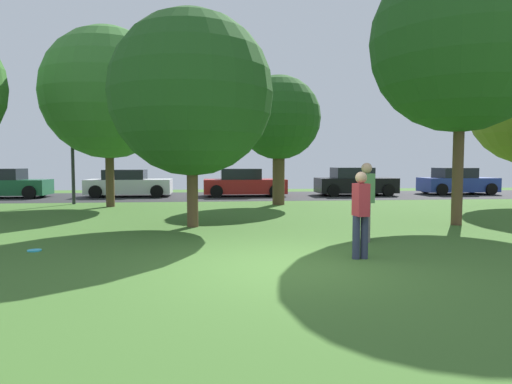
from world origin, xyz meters
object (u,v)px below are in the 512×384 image
object	(u,v)px
oak_tree_center	(192,94)
person_thrower	(366,198)
oak_tree_right	(462,42)
parked_car_blue	(457,182)
parked_car_white	(129,184)
parked_car_black	(355,183)
person_bystander	(361,211)
parked_car_red	(244,184)
birch_tree_lone	(279,118)
frisbee_disc	(34,250)
street_lamp_post	(73,151)
maple_tree_far	(108,93)
parked_car_green	(6,185)

from	to	relation	value
oak_tree_center	person_thrower	world-z (taller)	oak_tree_center
oak_tree_right	parked_car_blue	world-z (taller)	oak_tree_right
oak_tree_center	parked_car_white	bearing A→B (deg)	108.13
oak_tree_center	person_thrower	xyz separation A→B (m)	(3.95, -2.74, -2.64)
oak_tree_center	oak_tree_right	size ratio (longest dim) A/B	0.77
parked_car_black	person_bystander	bearing A→B (deg)	-107.88
parked_car_red	birch_tree_lone	bearing A→B (deg)	-77.49
person_thrower	parked_car_red	size ratio (longest dim) A/B	0.41
person_thrower	person_bystander	xyz separation A→B (m)	(-0.72, -1.72, -0.10)
person_bystander	parked_car_blue	distance (m)	19.22
oak_tree_center	person_thrower	distance (m)	5.48
frisbee_disc	parked_car_black	bearing A→B (deg)	51.41
street_lamp_post	oak_tree_right	bearing A→B (deg)	-31.03
frisbee_disc	parked_car_blue	size ratio (longest dim) A/B	0.07
parked_car_red	parked_car_black	size ratio (longest dim) A/B	1.02
maple_tree_far	frisbee_disc	bearing A→B (deg)	-87.08
maple_tree_far	parked_car_white	world-z (taller)	maple_tree_far
frisbee_disc	parked_car_green	bearing A→B (deg)	115.08
parked_car_white	parked_car_black	size ratio (longest dim) A/B	1.02
parked_car_white	parked_car_black	xyz separation A→B (m)	(11.95, -0.37, 0.04)
oak_tree_center	frisbee_disc	world-z (taller)	oak_tree_center
person_bystander	frisbee_disc	bearing A→B (deg)	72.27
oak_tree_right	parked_car_red	distance (m)	13.36
oak_tree_right	frisbee_disc	world-z (taller)	oak_tree_right
person_thrower	street_lamp_post	xyz separation A→B (m)	(-9.25, 10.03, 1.26)
maple_tree_far	oak_tree_right	distance (m)	12.69
oak_tree_center	parked_car_black	distance (m)	14.05
oak_tree_center	parked_car_white	size ratio (longest dim) A/B	1.37
oak_tree_right	street_lamp_post	distance (m)	15.15
person_thrower	birch_tree_lone	bearing A→B (deg)	-87.01
person_bystander	oak_tree_center	bearing A→B (deg)	30.46
maple_tree_far	parked_car_black	distance (m)	13.30
parked_car_blue	parked_car_black	bearing A→B (deg)	-176.88
maple_tree_far	parked_car_blue	distance (m)	18.87
oak_tree_right	maple_tree_far	bearing A→B (deg)	149.76
parked_car_black	maple_tree_far	bearing A→B (deg)	-156.91
birch_tree_lone	maple_tree_far	world-z (taller)	maple_tree_far
parked_car_blue	birch_tree_lone	bearing A→B (deg)	-154.56
parked_car_red	street_lamp_post	world-z (taller)	street_lamp_post
person_thrower	person_bystander	distance (m)	1.87
maple_tree_far	parked_car_black	bearing A→B (deg)	23.09
oak_tree_center	parked_car_blue	xyz separation A→B (m)	(14.20, 11.33, -2.95)
birch_tree_lone	parked_car_red	bearing A→B (deg)	102.51
person_thrower	parked_car_green	xyz separation A→B (m)	(-13.65, 13.87, -0.32)
oak_tree_center	parked_car_blue	size ratio (longest dim) A/B	1.46
street_lamp_post	person_thrower	bearing A→B (deg)	-47.32
parked_car_blue	parked_car_green	bearing A→B (deg)	-179.54
person_thrower	oak_tree_right	bearing A→B (deg)	-146.97
person_bystander	parked_car_black	bearing A→B (deg)	-23.37
person_bystander	parked_car_white	bearing A→B (deg)	18.23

